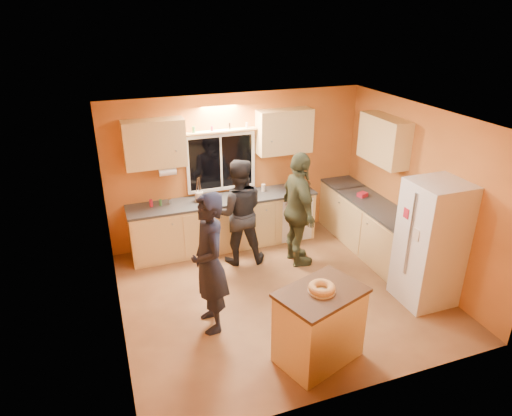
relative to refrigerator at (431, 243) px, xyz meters
name	(u,v)px	position (x,y,z in m)	size (l,w,h in m)	color
ground	(280,293)	(-1.89, 0.80, -0.90)	(4.50, 4.50, 0.00)	brown
room_shell	(279,181)	(-1.77, 1.21, 0.72)	(4.54, 4.04, 2.61)	orange
back_counter	(244,219)	(-1.88, 2.50, -0.45)	(4.23, 0.62, 0.90)	#E2C476
right_counter	(377,231)	(0.06, 1.30, -0.45)	(0.62, 1.84, 0.90)	#E2C476
refrigerator	(431,243)	(0.00, 0.00, 0.00)	(0.72, 0.70, 1.80)	silver
island	(319,325)	(-1.98, -0.58, -0.42)	(1.15, 0.95, 0.95)	#E2C476
bundt_pastry	(322,288)	(-1.98, -0.58, 0.10)	(0.31, 0.31, 0.09)	tan
person_left	(209,264)	(-3.02, 0.45, 0.04)	(0.69, 0.45, 1.89)	black
person_center	(238,212)	(-2.16, 1.93, -0.02)	(0.85, 0.67, 1.76)	black
person_right	(299,210)	(-1.28, 1.55, 0.04)	(1.10, 0.46, 1.88)	#363B25
mixing_bowl	(301,185)	(-0.79, 2.52, 0.04)	(0.34, 0.34, 0.08)	black
utensil_crock	(199,197)	(-2.65, 2.52, 0.09)	(0.14, 0.14, 0.17)	beige
potted_plant	(416,219)	(0.13, 0.50, 0.13)	(0.24, 0.21, 0.27)	gray
red_box	(362,195)	(0.02, 1.78, 0.04)	(0.16, 0.12, 0.07)	#B21B2F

